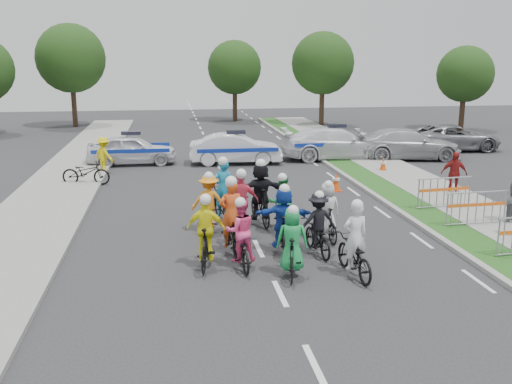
{
  "coord_description": "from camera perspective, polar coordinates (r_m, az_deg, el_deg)",
  "views": [
    {
      "loc": [
        -2.26,
        -11.26,
        4.98
      ],
      "look_at": [
        0.23,
        4.91,
        1.1
      ],
      "focal_mm": 40.0,
      "sensor_mm": 36.0,
      "label": 1
    }
  ],
  "objects": [
    {
      "name": "rider_4",
      "position": [
        14.75,
        6.18,
        -3.73
      ],
      "size": [
        1.0,
        1.73,
        1.71
      ],
      "rotation": [
        0.0,
        0.0,
        3.26
      ],
      "color": "black",
      "rests_on": "ground"
    },
    {
      "name": "rider_2",
      "position": [
        13.77,
        -1.6,
        -4.94
      ],
      "size": [
        0.79,
        1.79,
        1.78
      ],
      "rotation": [
        0.0,
        0.0,
        3.23
      ],
      "color": "black",
      "rests_on": "ground"
    },
    {
      "name": "grass_strip",
      "position": [
        18.8,
        17.01,
        -2.44
      ],
      "size": [
        1.2,
        60.0,
        0.11
      ],
      "primitive_type": "cube",
      "color": "#224917",
      "rests_on": "ground"
    },
    {
      "name": "rider_9",
      "position": [
        16.13,
        -1.5,
        -1.86
      ],
      "size": [
        0.99,
        1.88,
        1.97
      ],
      "rotation": [
        0.0,
        0.0,
        3.14
      ],
      "color": "black",
      "rests_on": "ground"
    },
    {
      "name": "cone_0",
      "position": [
        21.9,
        8.0,
        0.98
      ],
      "size": [
        0.4,
        0.4,
        0.7
      ],
      "color": "#F24C0C",
      "rests_on": "ground"
    },
    {
      "name": "tree_4",
      "position": [
        45.57,
        -2.15,
        12.33
      ],
      "size": [
        4.2,
        4.2,
        6.3
      ],
      "color": "#382619",
      "rests_on": "ground"
    },
    {
      "name": "rider_6",
      "position": [
        14.82,
        -2.49,
        -3.55
      ],
      "size": [
        0.9,
        2.08,
        2.06
      ],
      "rotation": [
        0.0,
        0.0,
        3.24
      ],
      "color": "black",
      "rests_on": "ground"
    },
    {
      "name": "rider_7",
      "position": [
        15.91,
        7.09,
        -2.47
      ],
      "size": [
        0.76,
        1.67,
        1.72
      ],
      "rotation": [
        0.0,
        0.0,
        3.23
      ],
      "color": "black",
      "rests_on": "ground"
    },
    {
      "name": "rider_12",
      "position": [
        17.73,
        -3.3,
        -0.76
      ],
      "size": [
        1.09,
        2.09,
        2.03
      ],
      "rotation": [
        0.0,
        0.0,
        3.35
      ],
      "color": "black",
      "rests_on": "ground"
    },
    {
      "name": "rider_1",
      "position": [
        13.23,
        3.6,
        -5.65
      ],
      "size": [
        0.8,
        1.71,
        1.74
      ],
      "rotation": [
        0.0,
        0.0,
        2.95
      ],
      "color": "black",
      "rests_on": "ground"
    },
    {
      "name": "rider_3",
      "position": [
        13.81,
        -5.01,
        -4.7
      ],
      "size": [
        0.99,
        1.82,
        1.85
      ],
      "rotation": [
        0.0,
        0.0,
        2.96
      ],
      "color": "black",
      "rests_on": "ground"
    },
    {
      "name": "police_car_0",
      "position": [
        27.71,
        -12.31,
        4.17
      ],
      "size": [
        4.19,
        1.72,
        1.42
      ],
      "primitive_type": "imported",
      "rotation": [
        0.0,
        0.0,
        1.58
      ],
      "color": "silver",
      "rests_on": "ground"
    },
    {
      "name": "parked_bike",
      "position": [
        23.7,
        -16.65,
        1.89
      ],
      "size": [
        2.01,
        1.01,
        1.01
      ],
      "primitive_type": "imported",
      "rotation": [
        0.0,
        0.0,
        1.39
      ],
      "color": "black",
      "rests_on": "ground"
    },
    {
      "name": "rider_5",
      "position": [
        14.76,
        2.77,
        -3.2
      ],
      "size": [
        1.53,
        1.82,
        1.86
      ],
      "rotation": [
        0.0,
        0.0,
        2.97
      ],
      "color": "black",
      "rests_on": "ground"
    },
    {
      "name": "civilian_sedan",
      "position": [
        29.48,
        14.93,
        4.65
      ],
      "size": [
        5.46,
        2.85,
        1.51
      ],
      "primitive_type": "imported",
      "rotation": [
        0.0,
        0.0,
        1.43
      ],
      "color": "#A5A5AA",
      "rests_on": "ground"
    },
    {
      "name": "tree_3",
      "position": [
        43.78,
        -18.04,
        12.58
      ],
      "size": [
        4.9,
        4.9,
        7.35
      ],
      "color": "#382619",
      "rests_on": "ground"
    },
    {
      "name": "tree_1",
      "position": [
        42.77,
        6.69,
        12.66
      ],
      "size": [
        4.55,
        4.55,
        6.82
      ],
      "color": "#382619",
      "rests_on": "ground"
    },
    {
      "name": "sidewalk_right",
      "position": [
        19.64,
        21.76,
        -2.13
      ],
      "size": [
        2.4,
        60.0,
        0.13
      ],
      "primitive_type": "cube",
      "color": "gray",
      "rests_on": "ground"
    },
    {
      "name": "police_car_2",
      "position": [
        28.76,
        8.04,
        4.85
      ],
      "size": [
        5.59,
        2.47,
        1.6
      ],
      "primitive_type": "imported",
      "rotation": [
        0.0,
        0.0,
        1.53
      ],
      "color": "silver",
      "rests_on": "ground"
    },
    {
      "name": "civilian_suv",
      "position": [
        33.02,
        19.1,
        5.17
      ],
      "size": [
        5.19,
        2.59,
        1.41
      ],
      "primitive_type": "imported",
      "rotation": [
        0.0,
        0.0,
        1.52
      ],
      "color": "slate",
      "rests_on": "ground"
    },
    {
      "name": "barrier_1",
      "position": [
        18.15,
        21.16,
        -1.67
      ],
      "size": [
        2.02,
        0.59,
        1.12
      ],
      "primitive_type": null,
      "rotation": [
        0.0,
        0.0,
        0.04
      ],
      "color": "#A5A8AD",
      "rests_on": "ground"
    },
    {
      "name": "cone_1",
      "position": [
        25.75,
        12.6,
        2.64
      ],
      "size": [
        0.4,
        0.4,
        0.7
      ],
      "color": "#F24C0C",
      "rests_on": "ground"
    },
    {
      "name": "barrier_2",
      "position": [
        19.88,
        18.3,
        -0.19
      ],
      "size": [
        2.04,
        0.69,
        1.12
      ],
      "primitive_type": null,
      "rotation": [
        0.0,
        0.0,
        0.1
      ],
      "color": "#A5A8AD",
      "rests_on": "ground"
    },
    {
      "name": "police_car_1",
      "position": [
        27.28,
        -2.03,
        4.34
      ],
      "size": [
        4.47,
        1.86,
        1.44
      ],
      "primitive_type": "imported",
      "rotation": [
        0.0,
        0.0,
        1.49
      ],
      "color": "silver",
      "rests_on": "ground"
    },
    {
      "name": "marshal_hiviz",
      "position": [
        26.0,
        -14.97,
        3.61
      ],
      "size": [
        1.14,
        1.12,
        1.58
      ],
      "primitive_type": "imported",
      "rotation": [
        0.0,
        0.0,
        2.39
      ],
      "color": "yellow",
      "rests_on": "ground"
    },
    {
      "name": "spectator_2",
      "position": [
        22.18,
        19.19,
        1.75
      ],
      "size": [
        1.01,
        0.6,
        1.62
      ],
      "primitive_type": "imported",
      "rotation": [
        0.0,
        0.0,
        -0.22
      ],
      "color": "maroon",
      "rests_on": "ground"
    },
    {
      "name": "sidewalk_left",
      "position": [
        17.51,
        -22.43,
        -4.0
      ],
      "size": [
        3.0,
        60.0,
        0.13
      ],
      "primitive_type": "cube",
      "color": "gray",
      "rests_on": "ground"
    },
    {
      "name": "curb_right",
      "position": [
        18.51,
        15.05,
        -2.54
      ],
      "size": [
        0.2,
        60.0,
        0.12
      ],
      "primitive_type": "cube",
      "color": "gray",
      "rests_on": "ground"
    },
    {
      "name": "tree_2",
      "position": [
        42.42,
        20.18,
        10.99
      ],
      "size": [
        3.85,
        3.85,
        5.77
      ],
      "color": "#382619",
      "rests_on": "ground"
    },
    {
      "name": "rider_11",
      "position": [
        17.26,
        0.43,
        -0.51
      ],
      "size": [
        1.67,
        1.99,
        2.04
      ],
      "rotation": [
        0.0,
        0.0,
        3.27
      ],
      "color": "black",
      "rests_on": "ground"
    },
    {
      "name": "rider_8",
      "position": [
        16.31,
        2.56,
        -1.97
      ],
      "size": [
        0.77,
        1.8,
        1.82
      ],
      "rotation": [
        0.0,
        0.0,
        3.11
      ],
      "color": "black",
      "rests_on": "ground"
    },
    {
      "name": "ground",
      "position": [
        12.52,
        2.42,
        -10.12
      ],
      "size": [
        90.0,
        90.0,
        0.0
      ],
      "primitive_type": "plane",
      "color": "#28282B",
      "rests_on": "ground"
    },
    {
      "name": "rider_0",
      "position": [
        13.43,
        9.78,
        -5.82
      ],
      "size": [
        0.82,
        1.88,
        1.87
      ],
      "rotation": [
        0.0,
        0.0,
        3.24
      ],
      "color": "black",
      "rests_on": "ground"
    },
    {
      "name": "rider_10",
      "position": [
        16.5,
        -4.7,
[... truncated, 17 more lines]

